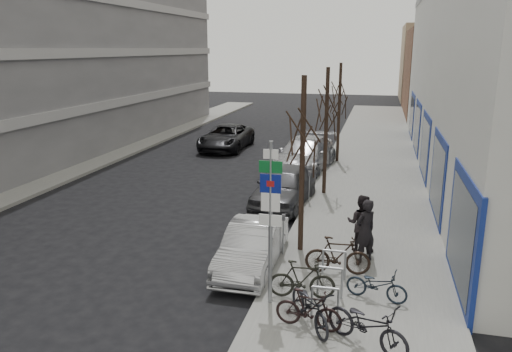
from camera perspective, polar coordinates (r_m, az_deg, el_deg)
The scene contains 25 objects.
ground at distance 13.47m, azimuth -8.71°, elevation -13.42°, with size 120.00×120.00×0.00m, color black.
sidewalk_east at distance 21.83m, azimuth 12.71°, elevation -2.39°, with size 5.00×70.00×0.15m, color slate.
sidewalk_west at distance 26.93m, azimuth -22.36°, elevation 0.05°, with size 3.00×70.00×0.15m, color slate.
brick_building_far at distance 51.65m, azimuth 23.57°, elevation 10.74°, with size 12.00×14.00×8.00m, color brown.
tan_building_far at distance 66.53m, azimuth 22.01°, elevation 11.88°, with size 13.00×12.00×9.00m, color #937A5B.
highway_sign_pole at distance 11.80m, azimuth 1.67°, elevation -4.33°, with size 0.55×0.10×4.20m.
bike_rack at distance 12.86m, azimuth 8.44°, elevation -11.54°, with size 0.66×2.26×0.83m.
tree_near at distance 14.75m, azimuth 5.42°, elevation 5.98°, with size 1.80×1.80×5.50m.
tree_mid at distance 21.16m, azimuth 8.12°, elevation 8.45°, with size 1.80×1.80×5.50m.
tree_far at distance 27.60m, azimuth 9.57°, elevation 9.75°, with size 1.80×1.80×5.50m.
meter_front at distance 15.15m, azimuth 3.15°, elevation -6.23°, with size 0.10×0.08×1.27m.
meter_mid at distance 20.32m, azimuth 6.09°, elevation -0.89°, with size 0.10×0.08×1.27m.
meter_back at distance 25.63m, azimuth 7.82°, elevation 2.27°, with size 0.10×0.08×1.27m.
bike_near_left at distance 11.58m, azimuth 6.20°, elevation -14.22°, with size 0.56×1.86×1.13m, color black.
bike_near_right at distance 11.53m, azimuth 6.01°, elevation -14.89°, with size 0.46×1.55×0.94m, color black.
bike_mid_curb at distance 12.99m, azimuth 13.64°, elevation -11.72°, with size 0.46×1.53×0.94m, color black.
bike_mid_inner at distance 12.76m, azimuth 5.28°, elevation -11.64°, with size 0.50×1.68×1.02m, color black.
bike_far_curb at distance 11.04m, azimuth 12.62°, elevation -15.86°, with size 0.59×1.96×1.20m, color black.
bike_far_inner at distance 14.12m, azimuth 9.33°, elevation -8.91°, with size 0.54×1.82×1.11m, color black.
parked_car_front at distance 14.59m, azimuth -0.45°, elevation -8.07°, with size 1.42×4.08×1.34m, color #B6B7BC.
parked_car_mid at distance 20.28m, azimuth 3.23°, elevation -1.14°, with size 1.94×4.82×1.64m, color #45454A.
parked_car_back at distance 26.15m, azimuth 5.57°, elevation 2.45°, with size 2.41×5.93×1.72m, color #A0A0A5.
lane_car at distance 31.80m, azimuth -3.42°, elevation 4.45°, with size 2.54×5.52×1.53m, color black.
pedestrian_near at distance 14.96m, azimuth 12.39°, elevation -6.10°, with size 0.69×0.45×1.89m, color black.
pedestrian_far at distance 15.66m, azimuth 11.90°, elevation -5.26°, with size 0.67×0.46×1.82m, color black.
Camera 1 is at (4.77, -10.94, 6.25)m, focal length 35.00 mm.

